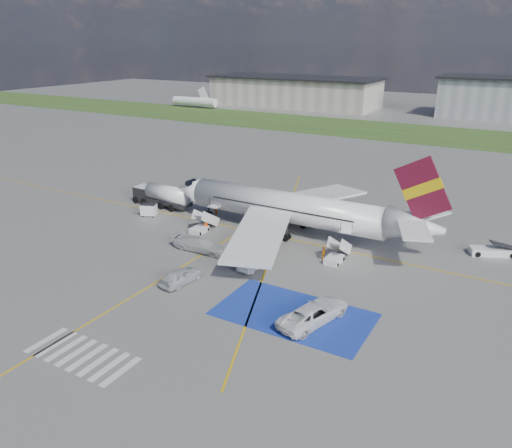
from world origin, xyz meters
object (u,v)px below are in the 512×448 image
Objects in this scene: fuel_tanker at (162,197)px; belt_loader at (493,252)px; car_silver_b at (254,262)px; airliner at (296,209)px; gpu_cart at (149,210)px; van_white_a at (314,310)px; van_white_b at (200,243)px; car_silver_a at (181,276)px.

belt_loader is (44.71, 5.18, -0.99)m from fuel_tanker.
belt_loader is 1.24× the size of car_silver_b.
belt_loader is 27.87m from car_silver_b.
fuel_tanker is at bearing 179.24° from airliner.
van_white_a reaches higher than gpu_cart.
gpu_cart is 0.45× the size of van_white_b.
gpu_cart is 21.98m from car_silver_a.
van_white_b is at bearing -61.10° from car_silver_a.
belt_loader is at bearing 13.56° from airliner.
van_white_b is (-3.18, 7.73, 0.23)m from car_silver_a.
car_silver_b is at bearing -167.19° from belt_loader.
car_silver_b is 7.87m from van_white_b.
fuel_tanker is at bearing 83.23° from gpu_cart.
car_silver_a is (-26.80, -23.71, 0.42)m from belt_loader.
gpu_cart is 22.65m from car_silver_b.
gpu_cart is (1.13, -4.34, -0.60)m from fuel_tanker.
fuel_tanker is at bearing 162.11° from belt_loader.
car_silver_a is at bearing -42.60° from fuel_tanker.
airliner reaches higher than van_white_b.
van_white_a is at bearing -26.21° from fuel_tanker.
car_silver_b is (0.50, -11.42, -2.64)m from airliner.
fuel_tanker is at bearing -13.72° from van_white_a.
airliner reaches higher than van_white_a.
van_white_a is (31.45, -14.16, 0.31)m from gpu_cart.
car_silver_b is (-22.16, -16.89, 0.34)m from belt_loader.
fuel_tanker reaches higher than belt_loader.
van_white_a is at bearing -45.56° from gpu_cart.
van_white_a is (10.54, -18.21, -2.29)m from airliner.
airliner reaches higher than belt_loader.
car_silver_b is at bearing -40.31° from gpu_cart.
car_silver_a is at bearing -61.54° from gpu_cart.
van_white_a is (10.04, -6.79, 0.35)m from car_silver_b.
gpu_cart is 0.42× the size of van_white_a.
belt_loader is at bearing -101.26° from van_white_a.
airliner is 23.51m from belt_loader.
van_white_b is at bearing -124.81° from airliner.
airliner is 22.13m from fuel_tanker.
fuel_tanker is 37.46m from van_white_a.
van_white_b is at bearing -3.24° from car_silver_b.
car_silver_b is at bearing -24.07° from fuel_tanker.
fuel_tanker reaches higher than van_white_b.
fuel_tanker is 1.82× the size of van_white_b.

